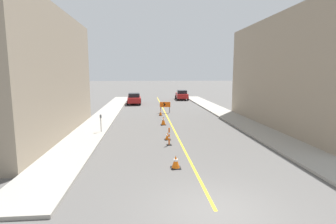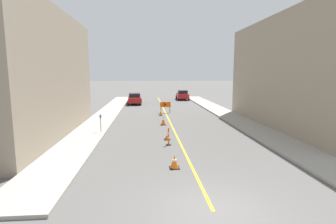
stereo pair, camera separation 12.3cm
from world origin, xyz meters
name	(u,v)px [view 1 (the left image)]	position (x,y,z in m)	size (l,w,h in m)	color
ground_plane	(216,211)	(0.00, 0.00, 0.00)	(300.00, 300.00, 0.00)	#565451
lane_stripe	(166,114)	(0.00, 20.09, 0.00)	(0.12, 40.19, 0.01)	gold
sidewalk_left	(106,114)	(-6.32, 20.09, 0.07)	(2.46, 40.19, 0.14)	#9E998E
sidewalk_right	(223,113)	(6.32, 20.09, 0.07)	(2.46, 40.19, 0.14)	#9E998E
building_facade_left	(20,75)	(-10.56, 10.89, 4.25)	(6.00, 15.04, 8.51)	gray
building_facade_right	(304,73)	(10.56, 12.67, 4.38)	(6.00, 16.74, 8.75)	gray
traffic_cone_nearest	(176,162)	(-0.83, 3.95, 0.30)	(0.47, 0.47, 0.61)	black
traffic_cone_second	(168,136)	(-0.75, 9.24, 0.24)	(0.41, 0.41, 0.49)	black
traffic_cone_third	(163,121)	(-0.69, 14.28, 0.36)	(0.46, 0.46, 0.73)	black
traffic_cone_fourth	(161,112)	(-0.63, 19.28, 0.34)	(0.35, 0.35, 0.69)	black
delineator_post_front	(169,138)	(-0.78, 7.91, 0.47)	(0.29, 0.29, 1.09)	black
arrow_barricade_primary	(165,105)	(-0.02, 21.07, 0.89)	(1.17, 0.09, 1.23)	#EF560C
parked_car_curb_near	(134,99)	(-3.79, 29.90, 0.80)	(1.99, 4.38, 1.59)	maroon
parked_car_curb_mid	(182,95)	(3.90, 35.79, 0.80)	(1.98, 4.37, 1.59)	maroon
parking_meter_near_curb	(101,119)	(-5.44, 11.45, 1.05)	(0.12, 0.11, 1.28)	#4C4C51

